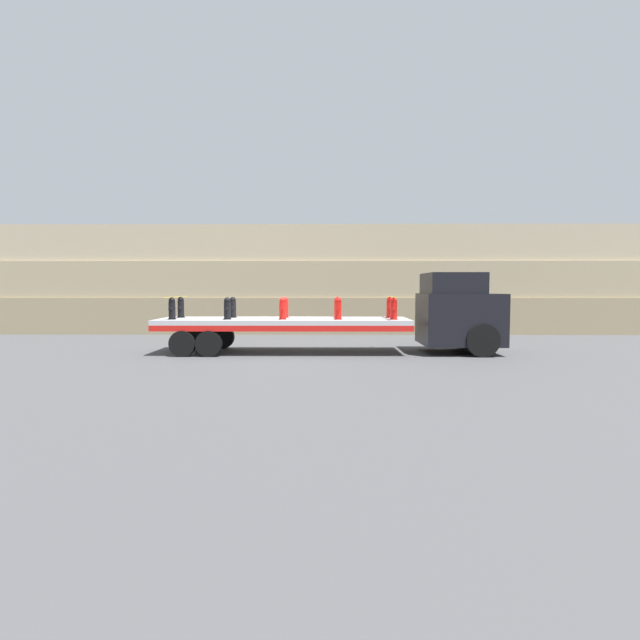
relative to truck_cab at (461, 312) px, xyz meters
name	(u,v)px	position (x,y,z in m)	size (l,w,h in m)	color
ground_plane	(284,352)	(-6.38, 0.00, -1.46)	(120.00, 120.00, 0.00)	#474749
rock_cliff	(297,280)	(-6.38, 8.54, 1.30)	(60.00, 3.30, 5.53)	gray
truck_cab	(461,312)	(0.00, 0.00, 0.00)	(2.73, 2.61, 2.86)	black
flatbed_trailer	(268,325)	(-6.95, 0.00, -0.46)	(8.96, 2.55, 1.23)	#B2B2B7
fire_hydrant_black_near_0	(172,309)	(-10.26, -0.54, 0.14)	(0.29, 0.53, 0.77)	black
fire_hydrant_black_far_0	(181,308)	(-10.26, 0.54, 0.14)	(0.29, 0.53, 0.77)	black
fire_hydrant_black_near_1	(227,309)	(-8.32, -0.54, 0.14)	(0.29, 0.53, 0.77)	black
fire_hydrant_black_far_1	(233,308)	(-8.32, 0.54, 0.14)	(0.29, 0.53, 0.77)	black
fire_hydrant_red_near_2	(283,309)	(-6.38, -0.54, 0.14)	(0.29, 0.53, 0.77)	red
fire_hydrant_red_far_2	(285,308)	(-6.38, 0.54, 0.14)	(0.29, 0.53, 0.77)	red
fire_hydrant_red_near_3	(338,309)	(-4.44, -0.54, 0.14)	(0.29, 0.53, 0.77)	red
fire_hydrant_red_far_3	(337,308)	(-4.44, 0.54, 0.14)	(0.29, 0.53, 0.77)	red
fire_hydrant_red_near_4	(394,309)	(-2.51, -0.54, 0.14)	(0.29, 0.53, 0.77)	red
fire_hydrant_red_far_4	(390,308)	(-2.51, 0.54, 0.14)	(0.29, 0.53, 0.77)	red
cargo_strap_rear	(176,297)	(-10.26, 0.00, 0.55)	(0.05, 2.64, 0.01)	yellow
cargo_strap_middle	(392,297)	(-2.51, 0.00, 0.55)	(0.05, 2.64, 0.01)	yellow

